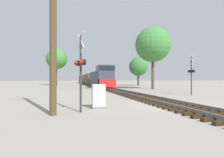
# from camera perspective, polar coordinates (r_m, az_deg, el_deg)

# --- Properties ---
(ground_plane) EXTENTS (400.00, 400.00, 0.00)m
(ground_plane) POSITION_cam_1_polar(r_m,az_deg,el_deg) (12.00, 19.54, -8.52)
(ground_plane) COLOR gray
(rail_track_bed) EXTENTS (2.60, 160.00, 0.31)m
(rail_track_bed) POSITION_cam_1_polar(r_m,az_deg,el_deg) (11.98, 19.54, -7.88)
(rail_track_bed) COLOR black
(rail_track_bed) RESTS_ON ground
(freight_train) EXTENTS (2.93, 62.77, 4.26)m
(freight_train) POSITION_cam_1_polar(r_m,az_deg,el_deg) (59.73, -7.72, -0.15)
(freight_train) COLOR #33384C
(freight_train) RESTS_ON ground
(crossing_signal_near) EXTENTS (0.58, 1.00, 4.20)m
(crossing_signal_near) POSITION_cam_1_polar(r_m,az_deg,el_deg) (9.32, -10.31, 4.04)
(crossing_signal_near) COLOR #333333
(crossing_signal_near) RESTS_ON ground
(crossing_signal_far) EXTENTS (0.37, 1.01, 4.35)m
(crossing_signal_far) POSITION_cam_1_polar(r_m,az_deg,el_deg) (20.73, 24.54, 1.89)
(crossing_signal_far) COLOR #333333
(crossing_signal_far) RESTS_ON ground
(relay_cabinet) EXTENTS (0.84, 0.56, 1.43)m
(relay_cabinet) POSITION_cam_1_polar(r_m,az_deg,el_deg) (10.48, -4.41, -5.86)
(relay_cabinet) COLOR slate
(relay_cabinet) RESTS_ON ground
(utility_pole) EXTENTS (1.80, 0.33, 8.56)m
(utility_pole) POSITION_cam_1_polar(r_m,az_deg,el_deg) (9.25, -18.67, 16.41)
(utility_pole) COLOR #4C3A23
(utility_pole) RESTS_ON ground
(tree_far_right) EXTENTS (6.14, 6.14, 10.87)m
(tree_far_right) POSITION_cam_1_polar(r_m,az_deg,el_deg) (31.84, 13.18, 10.72)
(tree_far_right) COLOR brown
(tree_far_right) RESTS_ON ground
(tree_mid_background) EXTENTS (5.00, 5.00, 7.62)m
(tree_mid_background) POSITION_cam_1_polar(r_m,az_deg,el_deg) (47.70, 8.55, 3.83)
(tree_mid_background) COLOR #473521
(tree_mid_background) RESTS_ON ground
(tree_deep_background) EXTENTS (6.06, 6.06, 10.77)m
(tree_deep_background) POSITION_cam_1_polar(r_m,az_deg,el_deg) (54.17, -17.63, 6.14)
(tree_deep_background) COLOR brown
(tree_deep_background) RESTS_ON ground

